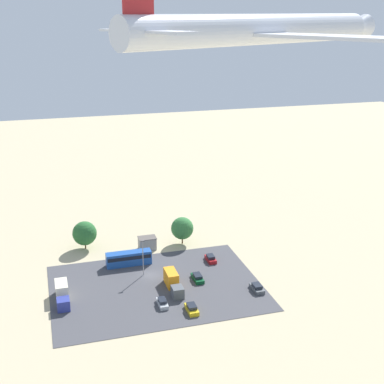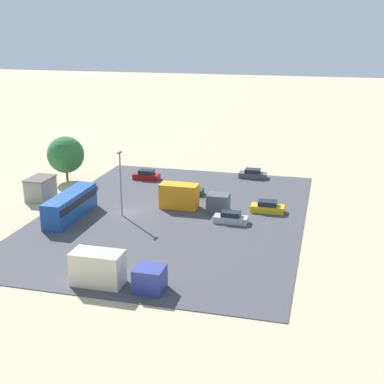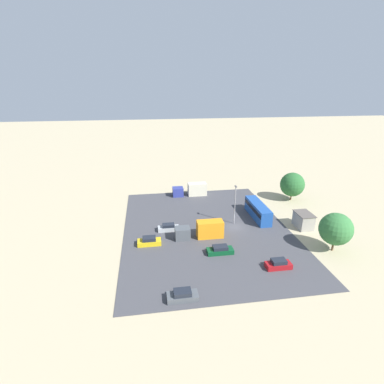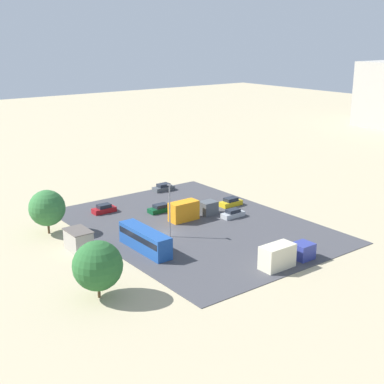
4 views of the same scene
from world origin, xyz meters
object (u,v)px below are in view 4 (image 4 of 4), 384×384
object	(u,v)px
parked_car_0	(233,214)
parked_car_4	(163,188)
shed_building	(79,240)
parked_truck_0	(191,210)
parked_truck_1	(285,255)
parked_car_3	(161,208)
parked_car_2	(231,202)
bus	(145,239)
parked_car_1	(104,209)

from	to	relation	value
parked_car_0	parked_car_4	xyz separation A→B (m)	(-20.99, -0.31, 0.01)
shed_building	parked_truck_0	bearing A→B (deg)	93.12
shed_building	parked_car_4	xyz separation A→B (m)	(-18.31, 27.59, -0.92)
parked_truck_1	parked_car_3	bearing A→B (deg)	-178.92
shed_building	parked_car_0	bearing A→B (deg)	84.52
shed_building	parked_truck_1	size ratio (longest dim) A/B	0.50
parked_car_0	parked_car_2	size ratio (longest dim) A/B	0.98
parked_truck_1	shed_building	bearing A→B (deg)	-137.74
bus	parked_car_1	distance (m)	19.57
parked_truck_0	parked_truck_1	bearing A→B (deg)	-3.70
parked_car_1	parked_truck_1	world-z (taller)	parked_truck_1
shed_building	parked_car_1	world-z (taller)	shed_building
parked_car_1	parked_truck_1	bearing A→B (deg)	14.10
shed_building	parked_car_2	distance (m)	31.98
shed_building	parked_car_4	world-z (taller)	shed_building
parked_truck_1	parked_car_0	bearing A→B (deg)	158.20
shed_building	parked_truck_1	bearing A→B (deg)	42.26
parked_car_0	parked_car_4	world-z (taller)	parked_car_4
bus	parked_car_4	distance (m)	31.47
parked_car_1	parked_truck_0	bearing A→B (deg)	40.88
shed_building	bus	bearing A→B (deg)	51.81
shed_building	bus	distance (m)	9.78
parked_car_2	parked_truck_1	distance (m)	27.25
parked_truck_0	parked_truck_1	world-z (taller)	parked_truck_0
parked_car_1	parked_car_2	bearing A→B (deg)	62.51
bus	parked_car_4	world-z (taller)	bus
parked_car_0	bus	bearing A→B (deg)	99.45
parked_car_4	bus	bearing A→B (deg)	-39.27
parked_car_0	parked_car_3	bearing A→B (deg)	39.70
bus	parked_car_2	size ratio (longest dim) A/B	2.45
bus	parked_car_3	size ratio (longest dim) A/B	2.29
shed_building	parked_car_0	world-z (taller)	shed_building
bus	parked_car_3	world-z (taller)	bus
shed_building	parked_car_4	bearing A→B (deg)	123.56
parked_car_0	parked_truck_1	size ratio (longest dim) A/B	0.47
parked_car_1	parked_car_2	size ratio (longest dim) A/B	0.96
shed_building	parked_car_3	distance (m)	20.92
shed_building	parked_car_2	xyz separation A→B (m)	(-2.43, 31.87, -0.88)
parked_car_3	parked_truck_0	bearing A→B (deg)	-161.58
parked_car_1	parked_car_3	bearing A→B (deg)	55.11
parked_car_0	parked_car_2	distance (m)	6.47
parked_car_3	parked_car_0	bearing A→B (deg)	-140.30
parked_car_1	parked_car_2	distance (m)	23.25
bus	parked_car_2	distance (m)	25.66
parked_car_0	parked_car_3	xyz separation A→B (m)	(-10.04, -8.34, -0.00)
parked_car_2	parked_truck_1	size ratio (longest dim) A/B	0.48
parked_car_0	parked_truck_0	xyz separation A→B (m)	(-3.86, -6.28, 0.92)
parked_car_4	shed_building	bearing A→B (deg)	-56.44
parked_car_2	parked_car_4	xyz separation A→B (m)	(-15.88, -4.28, -0.04)
parked_car_1	parked_car_4	world-z (taller)	parked_car_1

